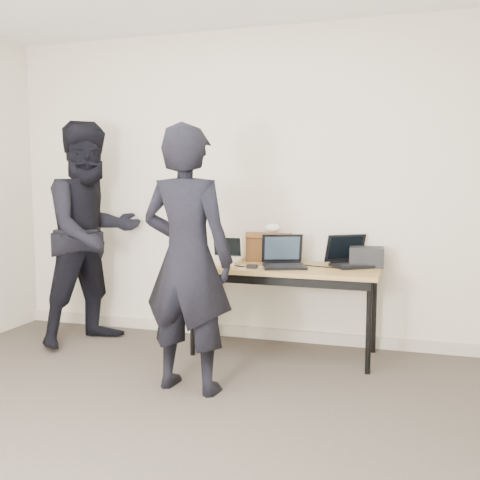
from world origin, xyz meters
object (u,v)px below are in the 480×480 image
at_px(leather_satchel, 269,247).
at_px(person_typist, 187,259).
at_px(equipment_box, 366,257).
at_px(desk, 284,274).
at_px(laptop_center, 283,260).
at_px(laptop_right, 351,259).
at_px(person_observer, 92,233).
at_px(laptop_beige, 224,258).

bearing_deg(leather_satchel, person_typist, -96.49).
bearing_deg(leather_satchel, equipment_box, 4.90).
bearing_deg(equipment_box, desk, -163.07).
height_order(laptop_center, laptop_right, laptop_center).
distance_m(laptop_center, person_observer, 1.67).
xyz_separation_m(desk, laptop_right, (0.51, 0.17, 0.12)).
bearing_deg(equipment_box, laptop_center, -160.90).
height_order(laptop_right, leather_satchel, leather_satchel).
height_order(desk, person_observer, person_observer).
distance_m(laptop_right, person_typist, 1.46).
bearing_deg(person_typist, laptop_center, -111.34).
xyz_separation_m(laptop_right, leather_satchel, (-0.69, 0.06, 0.07)).
xyz_separation_m(laptop_center, person_typist, (-0.46, -0.88, 0.10)).
height_order(laptop_beige, person_observer, person_observer).
relative_size(laptop_center, laptop_right, 0.90).
relative_size(equipment_box, person_observer, 0.14).
bearing_deg(leather_satchel, desk, -44.25).
bearing_deg(laptop_right, desk, 164.82).
bearing_deg(desk, laptop_center, -87.91).
xyz_separation_m(laptop_center, equipment_box, (0.63, 0.22, 0.02)).
height_order(laptop_center, equipment_box, laptop_center).
relative_size(desk, laptop_right, 3.30).
bearing_deg(desk, laptop_right, 20.23).
relative_size(laptop_right, person_typist, 0.26).
bearing_deg(laptop_beige, person_observer, -171.29).
bearing_deg(leather_satchel, laptop_beige, -142.26).
xyz_separation_m(laptop_beige, leather_satchel, (0.34, 0.20, 0.08)).
distance_m(person_typist, person_observer, 1.44).
distance_m(laptop_center, equipment_box, 0.67).
relative_size(laptop_right, person_observer, 0.24).
bearing_deg(laptop_center, laptop_right, 2.12).
distance_m(desk, person_observer, 1.69).
xyz_separation_m(equipment_box, person_observer, (-2.29, -0.31, 0.16)).
xyz_separation_m(laptop_right, equipment_box, (0.12, 0.02, 0.02)).
distance_m(desk, laptop_beige, 0.53).
bearing_deg(laptop_beige, leather_satchel, 31.41).
bearing_deg(leather_satchel, person_observer, -159.26).
height_order(leather_satchel, person_typist, person_typist).
distance_m(desk, person_typist, 1.04).
bearing_deg(leather_satchel, laptop_center, -47.24).
bearing_deg(laptop_center, person_observer, 164.33).
bearing_deg(laptop_beige, laptop_center, -5.09).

